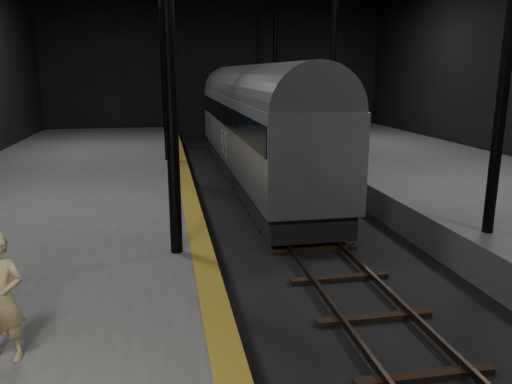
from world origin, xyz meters
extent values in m
plane|color=black|center=(0.00, 0.00, 0.00)|extent=(44.00, 44.00, 0.00)
cube|color=#51514F|center=(-7.50, 0.00, 0.50)|extent=(9.00, 43.80, 1.00)
cube|color=#51514F|center=(7.50, 0.00, 0.50)|extent=(9.00, 43.80, 1.00)
cube|color=olive|center=(-3.25, 0.00, 1.00)|extent=(0.50, 43.80, 0.01)
cube|color=#3F3328|center=(-0.72, 0.00, 0.17)|extent=(0.08, 43.00, 0.14)
cube|color=#3F3328|center=(0.72, 0.00, 0.17)|extent=(0.08, 43.00, 0.14)
cube|color=black|center=(0.00, 0.00, 0.06)|extent=(2.40, 42.00, 0.12)
cylinder|color=black|center=(-3.80, -4.00, 6.00)|extent=(0.26, 0.26, 10.00)
cylinder|color=black|center=(3.80, -4.00, 6.00)|extent=(0.26, 0.26, 10.00)
cylinder|color=black|center=(-3.80, 8.00, 6.00)|extent=(0.26, 0.26, 10.00)
cylinder|color=black|center=(3.80, 8.00, 6.00)|extent=(0.26, 0.26, 10.00)
cylinder|color=black|center=(-3.80, 20.00, 6.00)|extent=(0.26, 0.26, 10.00)
cylinder|color=black|center=(3.80, 20.00, 6.00)|extent=(0.26, 0.26, 10.00)
cube|color=#93959A|center=(0.00, 7.27, 2.41)|extent=(2.74, 18.88, 2.83)
cube|color=black|center=(0.00, 7.27, 0.63)|extent=(2.50, 18.50, 0.80)
cube|color=black|center=(0.00, 7.27, 3.07)|extent=(2.79, 18.60, 0.85)
cylinder|color=slate|center=(0.00, 7.27, 3.82)|extent=(2.68, 18.69, 2.68)
cube|color=black|center=(0.00, 0.66, 0.28)|extent=(1.70, 2.08, 0.33)
cube|color=black|center=(0.00, 13.88, 0.28)|extent=(1.70, 2.08, 0.33)
cube|color=silver|center=(-1.40, 6.32, 1.84)|extent=(0.04, 0.71, 0.99)
cube|color=silver|center=(-1.40, 7.46, 1.84)|extent=(0.04, 0.71, 0.99)
cylinder|color=#A02013|center=(-1.42, 6.49, 1.60)|extent=(0.03, 0.25, 0.25)
cylinder|color=#A02013|center=(-1.42, 7.63, 1.60)|extent=(0.03, 0.25, 0.25)
imported|color=tan|center=(-6.23, -7.81, 1.90)|extent=(0.74, 0.58, 1.80)
camera|label=1|loc=(-4.00, -14.51, 4.85)|focal=35.00mm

